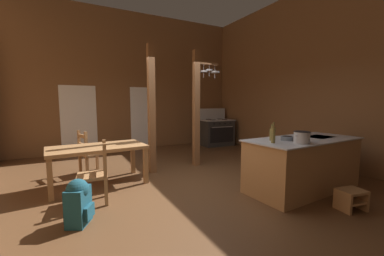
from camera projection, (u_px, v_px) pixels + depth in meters
name	position (u px, v px, depth m)	size (l,w,h in m)	color
ground_plane	(187.00, 188.00, 4.44)	(7.96, 8.88, 0.10)	brown
wall_back	(131.00, 82.00, 7.81)	(7.96, 0.14, 4.44)	brown
wall_right	(318.00, 75.00, 5.88)	(0.14, 8.88, 4.44)	brown
glazed_door_back_left	(79.00, 120.00, 7.13)	(1.00, 0.01, 2.05)	white
glazed_panel_back_right	(143.00, 118.00, 8.04)	(0.84, 0.01, 2.05)	white
kitchen_island	(302.00, 164.00, 4.22)	(2.21, 1.08, 0.92)	#9E7044
stove_range	(216.00, 132.00, 8.59)	(1.18, 0.87, 1.32)	#2C2C2C
support_post_with_pot_rack	(198.00, 104.00, 5.76)	(0.70, 0.24, 2.79)	brown
support_post_center	(152.00, 110.00, 5.14)	(0.14, 0.14, 2.79)	brown
step_stool	(351.00, 198.00, 3.43)	(0.41, 0.34, 0.30)	#9E7044
dining_table	(98.00, 151.00, 4.43)	(1.76, 1.02, 0.74)	#9E7044
ladderback_chair_near_window	(96.00, 174.00, 3.66)	(0.49, 0.49, 0.95)	#9E7044
ladderback_chair_by_post	(90.00, 153.00, 5.16)	(0.55, 0.55, 0.95)	#9E7044
backpack	(78.00, 201.00, 3.00)	(0.38, 0.39, 0.60)	#194756
stockpot_on_counter	(302.00, 137.00, 3.69)	(0.32, 0.25, 0.19)	#A8AAB2
mixing_bowl_on_counter	(287.00, 138.00, 3.97)	(0.20, 0.20, 0.07)	slate
bottle_tall_on_counter	(272.00, 134.00, 3.95)	(0.08, 0.08, 0.28)	brown
bottle_short_on_counter	(273.00, 135.00, 3.71)	(0.06, 0.06, 0.33)	brown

